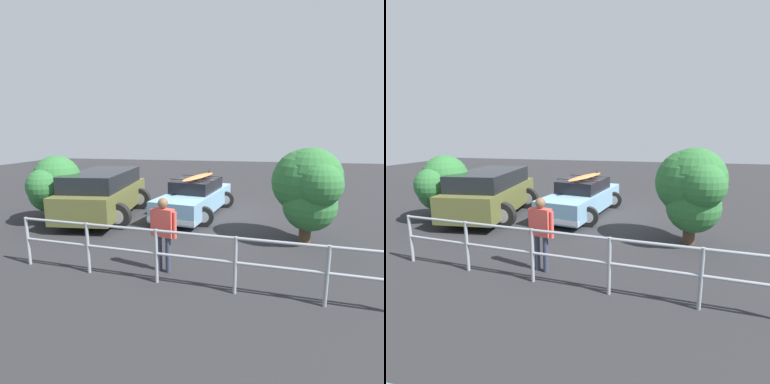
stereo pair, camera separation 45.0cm
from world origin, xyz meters
TOP-DOWN VIEW (x-y plane):
  - ground_plane at (0.00, 0.00)m, footprint 44.00×44.00m
  - sedan_car at (0.38, 0.27)m, footprint 2.73×4.61m
  - suv_car at (3.52, 1.33)m, footprint 2.99×4.63m
  - person_bystander at (0.17, 5.14)m, footprint 0.62×0.29m
  - railing_fence at (-0.62, 5.72)m, footprint 7.91×0.69m
  - bush_near_left at (-3.16, 2.61)m, footprint 1.83×2.04m
  - bush_near_right at (4.94, 2.08)m, footprint 1.98×2.15m

SIDE VIEW (x-z plane):
  - ground_plane at x=0.00m, z-range -0.02..0.00m
  - sedan_car at x=0.38m, z-range -0.16..1.42m
  - railing_fence at x=-0.62m, z-range 0.18..1.30m
  - suv_car at x=3.52m, z-range 0.04..1.71m
  - person_bystander at x=0.17m, z-range 0.16..1.80m
  - bush_near_right at x=4.94m, z-range 0.06..2.31m
  - bush_near_left at x=-3.16m, z-range 0.29..2.90m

